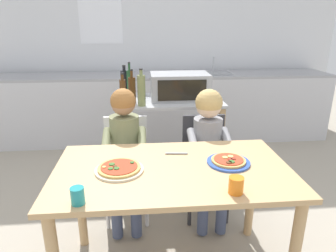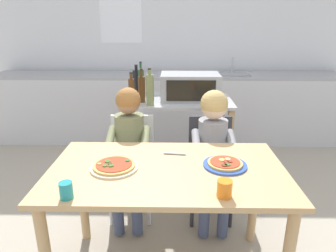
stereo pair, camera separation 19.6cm
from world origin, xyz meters
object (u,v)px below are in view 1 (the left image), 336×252
(bottle_squat_spirits, at_px, (132,89))
(child_in_grey_shirt, at_px, (209,140))
(serving_spoon, at_px, (176,153))
(bottle_tall_green_wine, at_px, (123,92))
(dining_chair_right, at_px, (205,158))
(child_in_olive_shirt, at_px, (125,143))
(drinking_cup_orange, at_px, (236,185))
(bottle_slim_sauce, at_px, (141,90))
(dining_chair_left, at_px, (126,160))
(kitchen_island_cart, at_px, (168,128))
(pizza_plate_cream, at_px, (119,169))
(toaster_oven, at_px, (180,86))
(bottle_brown_beer, at_px, (130,83))
(pizza_plate_blue_rimmed, at_px, (228,161))
(drinking_cup_teal, at_px, (78,196))
(dining_table, at_px, (173,185))
(bottle_dark_olive_oil, at_px, (125,83))

(bottle_squat_spirits, relative_size, child_in_grey_shirt, 0.28)
(serving_spoon, bearing_deg, bottle_tall_green_wine, 115.06)
(dining_chair_right, relative_size, child_in_olive_shirt, 0.77)
(bottle_squat_spirits, relative_size, child_in_olive_shirt, 0.28)
(drinking_cup_orange, bearing_deg, bottle_slim_sauce, 109.34)
(dining_chair_left, relative_size, dining_chair_right, 1.00)
(kitchen_island_cart, distance_m, child_in_grey_shirt, 0.68)
(child_in_olive_shirt, height_order, drinking_cup_orange, child_in_olive_shirt)
(kitchen_island_cart, relative_size, child_in_olive_shirt, 0.92)
(kitchen_island_cart, bearing_deg, pizza_plate_cream, -107.92)
(dining_chair_left, relative_size, serving_spoon, 5.79)
(toaster_oven, bearing_deg, drinking_cup_orange, -86.36)
(bottle_brown_beer, xyz_separation_m, child_in_grey_shirt, (0.60, -0.72, -0.30))
(dining_chair_left, relative_size, pizza_plate_blue_rimmed, 3.22)
(bottle_slim_sauce, bearing_deg, toaster_oven, 30.52)
(child_in_grey_shirt, height_order, pizza_plate_blue_rimmed, child_in_grey_shirt)
(kitchen_island_cart, relative_size, dining_chair_left, 1.20)
(dining_chair_left, bearing_deg, pizza_plate_blue_rimmed, -45.93)
(child_in_grey_shirt, distance_m, drinking_cup_teal, 1.19)
(dining_table, distance_m, drinking_cup_orange, 0.43)
(bottle_dark_olive_oil, xyz_separation_m, child_in_olive_shirt, (0.02, -0.79, -0.30))
(bottle_brown_beer, relative_size, child_in_olive_shirt, 0.31)
(dining_chair_left, relative_size, drinking_cup_orange, 9.63)
(kitchen_island_cart, distance_m, bottle_squat_spirits, 0.53)
(pizza_plate_cream, bearing_deg, dining_chair_left, 89.97)
(dining_table, xyz_separation_m, pizza_plate_blue_rimmed, (0.33, 0.03, 0.12))
(dining_table, xyz_separation_m, dining_chair_left, (-0.30, 0.69, -0.16))
(drinking_cup_teal, height_order, drinking_cup_orange, drinking_cup_orange)
(dining_chair_right, bearing_deg, bottle_squat_spirits, 144.81)
(drinking_cup_teal, relative_size, serving_spoon, 0.59)
(dining_chair_left, xyz_separation_m, drinking_cup_teal, (-0.17, -1.00, 0.31))
(pizza_plate_cream, bearing_deg, toaster_oven, 67.70)
(bottle_squat_spirits, relative_size, pizza_plate_cream, 1.08)
(child_in_olive_shirt, xyz_separation_m, drinking_cup_orange, (0.58, -0.86, 0.11))
(dining_chair_right, xyz_separation_m, child_in_grey_shirt, (0.00, -0.12, 0.21))
(kitchen_island_cart, distance_m, pizza_plate_blue_rimmed, 1.19)
(bottle_dark_olive_oil, relative_size, dining_chair_right, 0.36)
(bottle_squat_spirits, height_order, child_in_grey_shirt, bottle_squat_spirits)
(pizza_plate_cream, bearing_deg, serving_spoon, 29.45)
(dining_chair_right, xyz_separation_m, drinking_cup_teal, (-0.80, -0.99, 0.31))
(bottle_brown_beer, bearing_deg, bottle_slim_sauce, -70.89)
(toaster_oven, height_order, serving_spoon, toaster_oven)
(child_in_grey_shirt, height_order, drinking_cup_teal, child_in_grey_shirt)
(dining_chair_right, distance_m, pizza_plate_blue_rimmed, 0.69)
(bottle_dark_olive_oil, distance_m, serving_spoon, 1.25)
(toaster_oven, xyz_separation_m, child_in_grey_shirt, (0.15, -0.62, -0.29))
(toaster_oven, height_order, bottle_slim_sauce, bottle_slim_sauce)
(kitchen_island_cart, xyz_separation_m, serving_spoon, (-0.04, -0.99, 0.18))
(dining_chair_right, bearing_deg, child_in_grey_shirt, -90.00)
(pizza_plate_blue_rimmed, bearing_deg, child_in_olive_shirt, 139.81)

